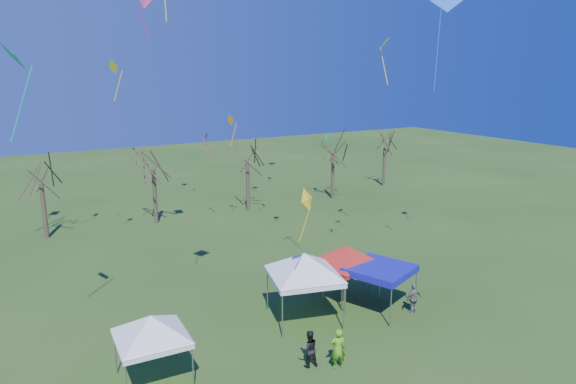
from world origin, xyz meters
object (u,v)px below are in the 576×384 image
(tree_2, at_px, (152,149))
(person_grey, at_px, (414,298))
(tent_blue, at_px, (380,270))
(person_green, at_px, (338,349))
(tent_white_mid, at_px, (304,258))
(tree_4, at_px, (333,138))
(tree_5, at_px, (385,134))
(tree_1, at_px, (39,163))
(tent_red, at_px, (346,249))
(tent_white_west, at_px, (150,320))
(tree_3, at_px, (247,145))
(person_dark, at_px, (309,349))

(tree_2, xyz_separation_m, person_grey, (7.09, -23.12, -5.48))
(tent_blue, distance_m, person_green, 6.44)
(tent_blue, bearing_deg, tent_white_mid, 166.69)
(tree_4, relative_size, tree_5, 1.06)
(tree_1, xyz_separation_m, tree_5, (34.49, 1.42, -0.06))
(tree_2, bearing_deg, person_green, -88.66)
(tree_2, height_order, tent_blue, tree_2)
(tent_white_mid, bearing_deg, tree_5, 42.74)
(tent_red, height_order, person_grey, tent_red)
(tree_1, xyz_separation_m, person_grey, (15.49, -23.39, -4.98))
(tree_2, height_order, person_green, tree_2)
(tree_2, xyz_separation_m, tree_5, (26.09, 1.69, -0.56))
(tent_red, bearing_deg, tree_4, 56.88)
(tent_blue, height_order, person_grey, tent_blue)
(tent_white_west, distance_m, tent_blue, 12.35)
(tent_white_west, distance_m, tent_white_mid, 8.37)
(tent_red, relative_size, tent_blue, 1.02)
(tree_1, bearing_deg, tent_white_mid, -64.47)
(tree_4, height_order, tent_red, tree_4)
(tree_5, relative_size, tent_blue, 1.88)
(tent_blue, bearing_deg, tree_3, 83.13)
(tent_white_mid, height_order, person_dark, tent_white_mid)
(tent_white_west, distance_m, person_grey, 13.76)
(tree_1, xyz_separation_m, tent_white_mid, (10.09, -21.13, -2.44))
(tree_3, relative_size, tent_red, 1.95)
(tree_3, relative_size, tent_blue, 1.99)
(tree_3, height_order, person_green, tree_3)
(tent_red, distance_m, person_dark, 7.46)
(tree_2, relative_size, tree_4, 1.04)
(tree_2, xyz_separation_m, tent_blue, (5.81, -21.83, -4.07))
(tree_3, height_order, tree_5, tree_3)
(tree_5, distance_m, tent_white_mid, 33.30)
(tent_white_west, bearing_deg, person_green, -22.72)
(tent_white_west, xyz_separation_m, person_dark, (6.12, -2.23, -1.93))
(person_green, relative_size, person_dark, 1.10)
(tree_4, distance_m, person_dark, 30.72)
(tree_5, relative_size, tent_red, 1.84)
(tent_blue, relative_size, person_grey, 2.45)
(tent_white_west, xyz_separation_m, person_grey, (13.60, -0.72, -1.95))
(tent_white_west, bearing_deg, tree_4, 42.27)
(tent_blue, bearing_deg, tree_4, 60.96)
(tree_2, relative_size, tent_blue, 2.06)
(tree_1, relative_size, person_dark, 4.55)
(tent_white_mid, relative_size, person_dark, 2.75)
(tree_1, relative_size, tree_3, 0.95)
(tent_red, bearing_deg, tree_5, 45.65)
(tree_2, bearing_deg, tent_white_west, -106.21)
(tree_3, height_order, tent_red, tree_3)
(tree_1, bearing_deg, tent_red, -56.44)
(tree_5, height_order, tent_blue, tree_5)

